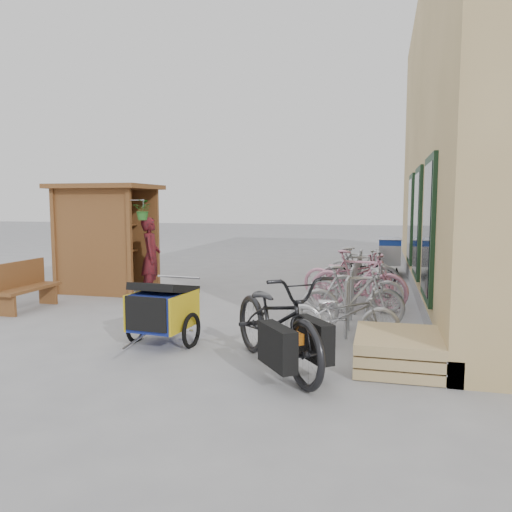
% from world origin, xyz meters
% --- Properties ---
extents(ground, '(80.00, 80.00, 0.00)m').
position_xyz_m(ground, '(0.00, 0.00, 0.00)').
color(ground, gray).
extents(kiosk, '(2.49, 1.65, 2.40)m').
position_xyz_m(kiosk, '(-3.28, 2.47, 1.55)').
color(kiosk, brown).
rests_on(kiosk, ground).
extents(bike_rack, '(0.05, 5.35, 0.86)m').
position_xyz_m(bike_rack, '(2.30, 2.40, 0.52)').
color(bike_rack, '#A5A8AD').
rests_on(bike_rack, ground).
extents(pallet_stack, '(1.00, 1.20, 0.40)m').
position_xyz_m(pallet_stack, '(3.00, -1.40, 0.21)').
color(pallet_stack, tan).
rests_on(pallet_stack, ground).
extents(bench, '(0.45, 1.44, 0.91)m').
position_xyz_m(bench, '(-3.67, 0.34, 0.46)').
color(bench, brown).
rests_on(bench, ground).
extents(shopping_carts, '(0.59, 1.64, 1.07)m').
position_xyz_m(shopping_carts, '(3.00, 6.70, 0.62)').
color(shopping_carts, silver).
rests_on(shopping_carts, ground).
extents(child_trailer, '(0.98, 1.62, 0.94)m').
position_xyz_m(child_trailer, '(-0.18, -1.16, 0.52)').
color(child_trailer, navy).
rests_on(child_trailer, ground).
extents(cargo_bike, '(2.00, 2.29, 1.19)m').
position_xyz_m(cargo_bike, '(1.60, -1.83, 0.59)').
color(cargo_bike, black).
rests_on(cargo_bike, ground).
extents(person_kiosk, '(0.58, 0.71, 1.69)m').
position_xyz_m(person_kiosk, '(-2.02, 2.26, 0.84)').
color(person_kiosk, maroon).
rests_on(person_kiosk, ground).
extents(bike_0, '(1.65, 0.67, 0.85)m').
position_xyz_m(bike_0, '(2.26, -0.51, 0.42)').
color(bike_0, '#A9AAAE').
rests_on(bike_0, ground).
extents(bike_1, '(1.76, 0.90, 1.02)m').
position_xyz_m(bike_1, '(2.35, 0.32, 0.51)').
color(bike_1, '#A9AAAE').
rests_on(bike_1, ground).
extents(bike_2, '(1.80, 0.72, 0.93)m').
position_xyz_m(bike_2, '(2.32, 1.69, 0.46)').
color(bike_2, '#A9AAAE').
rests_on(bike_2, ground).
extents(bike_3, '(1.90, 0.79, 1.11)m').
position_xyz_m(bike_3, '(2.38, 1.93, 0.55)').
color(bike_3, pink).
rests_on(bike_3, ground).
extents(bike_4, '(1.98, 1.04, 0.99)m').
position_xyz_m(bike_4, '(2.12, 2.76, 0.49)').
color(bike_4, pink).
rests_on(bike_4, ground).
extents(bike_5, '(1.81, 0.77, 1.05)m').
position_xyz_m(bike_5, '(2.33, 3.18, 0.53)').
color(bike_5, '#A9AAAE').
rests_on(bike_5, ground).
extents(bike_6, '(1.60, 0.58, 0.84)m').
position_xyz_m(bike_6, '(2.33, 4.17, 0.42)').
color(bike_6, black).
rests_on(bike_6, ground).
extents(bike_7, '(1.63, 0.81, 0.94)m').
position_xyz_m(bike_7, '(2.29, 4.58, 0.47)').
color(bike_7, '#A9AAAE').
rests_on(bike_7, ground).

